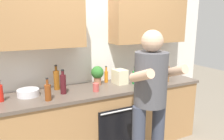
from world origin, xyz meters
name	(u,v)px	position (x,y,z in m)	size (l,w,h in m)	color
back_wall_unit	(95,41)	(0.00, 0.27, 1.50)	(4.00, 0.38, 2.50)	silver
counter	(104,118)	(0.00, 0.00, 0.45)	(2.84, 0.67, 0.90)	#A37547
person_standing	(150,96)	(0.18, -0.78, 1.00)	(0.49, 0.45, 1.68)	#383D4C
bottle_juice	(106,76)	(0.13, 0.21, 0.99)	(0.05, 0.05, 0.24)	orange
bottle_soda	(135,77)	(0.46, -0.03, 1.00)	(0.07, 0.07, 0.25)	#198C33
bottle_hotsauce	(0,93)	(-1.23, 0.03, 1.00)	(0.06, 0.06, 0.24)	red
bottle_vinegar	(48,92)	(-0.76, -0.17, 1.00)	(0.07, 0.07, 0.26)	brown
bottle_wine	(63,84)	(-0.55, -0.01, 1.03)	(0.07, 0.07, 0.30)	#471419
bottle_syrup	(57,80)	(-0.58, 0.19, 1.03)	(0.07, 0.07, 0.32)	#8C4C14
cup_tea	(157,73)	(1.01, 0.15, 0.95)	(0.09, 0.09, 0.10)	#33598C
cup_ceramic	(96,87)	(-0.16, -0.11, 0.95)	(0.08, 0.08, 0.11)	#BF4C47
mixing_bowl	(28,93)	(-0.94, 0.09, 0.94)	(0.25, 0.25, 0.08)	silver
knife_block	(163,73)	(0.90, -0.12, 1.02)	(0.10, 0.14, 0.29)	brown
potted_herb	(97,74)	(-0.03, 0.15, 1.05)	(0.17, 0.17, 0.26)	#9E6647
grocery_bag_rice	(120,77)	(0.28, 0.06, 1.00)	(0.16, 0.19, 0.20)	beige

